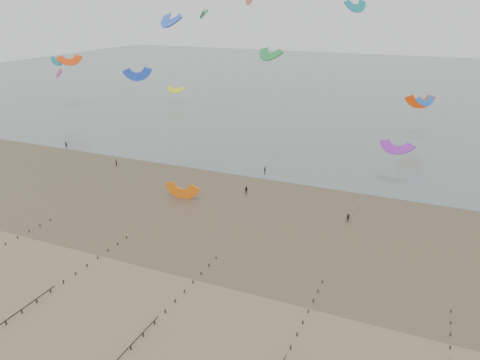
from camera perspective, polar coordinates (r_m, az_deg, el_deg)
name	(u,v)px	position (r m, az deg, el deg)	size (l,w,h in m)	color
ground	(156,292)	(71.95, -10.22, -13.23)	(500.00, 500.00, 0.00)	brown
sea_and_shore	(228,201)	(100.03, -1.42, -2.62)	(500.00, 665.00, 0.03)	#475654
kitesurfer_lead	(116,163)	(125.06, -14.83, 2.04)	(0.68, 0.45, 1.87)	black
kitesurfers	(390,200)	(103.48, 17.83, -2.32)	(137.86, 22.16, 1.89)	black
grounded_kite	(182,198)	(102.45, -7.06, -2.20)	(7.08, 3.71, 5.39)	orange
kites_airborne	(287,71)	(143.10, 5.80, 13.12)	(251.98, 115.16, 40.72)	#CB397C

